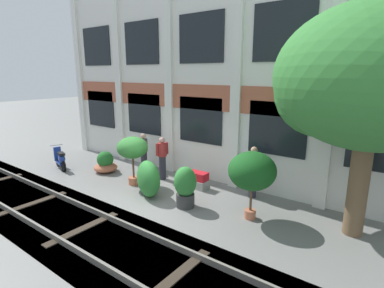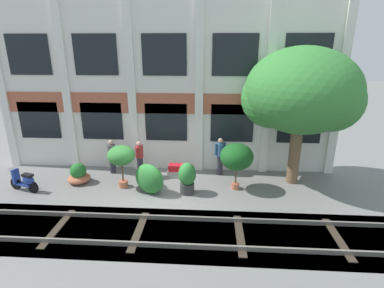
{
  "view_description": "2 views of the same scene",
  "coord_description": "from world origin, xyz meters",
  "px_view_note": "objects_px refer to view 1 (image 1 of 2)",
  "views": [
    {
      "loc": [
        6.31,
        -6.28,
        3.97
      ],
      "look_at": [
        0.88,
        1.05,
        1.8
      ],
      "focal_mm": 28.0,
      "sensor_mm": 36.0,
      "label": 1
    },
    {
      "loc": [
        1.99,
        -10.18,
        5.57
      ],
      "look_at": [
        1.24,
        1.56,
        1.64
      ],
      "focal_mm": 28.0,
      "sensor_mm": 36.0,
      "label": 2
    }
  ],
  "objects_px": {
    "resident_by_doorway": "(162,157)",
    "resident_near_plants": "(253,170)",
    "potted_plant_fluted_column": "(185,186)",
    "potted_plant_tall_urn": "(252,171)",
    "broadleaf_tree": "(372,82)",
    "resident_watching_tracks": "(144,151)",
    "scooter_near_curb": "(61,159)",
    "topiary_hedge": "(148,179)",
    "potted_plant_low_pan": "(132,149)",
    "potted_plant_wide_bowl": "(105,164)",
    "potted_plant_square_trough": "(198,180)"
  },
  "relations": [
    {
      "from": "resident_by_doorway",
      "to": "resident_near_plants",
      "type": "height_order",
      "value": "resident_near_plants"
    },
    {
      "from": "potted_plant_fluted_column",
      "to": "potted_plant_tall_urn",
      "type": "relative_size",
      "value": 0.66
    },
    {
      "from": "broadleaf_tree",
      "to": "resident_watching_tracks",
      "type": "relative_size",
      "value": 3.55
    },
    {
      "from": "scooter_near_curb",
      "to": "resident_by_doorway",
      "type": "bearing_deg",
      "value": -142.3
    },
    {
      "from": "topiary_hedge",
      "to": "resident_near_plants",
      "type": "bearing_deg",
      "value": 34.73
    },
    {
      "from": "potted_plant_low_pan",
      "to": "resident_watching_tracks",
      "type": "distance_m",
      "value": 1.71
    },
    {
      "from": "broadleaf_tree",
      "to": "potted_plant_wide_bowl",
      "type": "bearing_deg",
      "value": -176.01
    },
    {
      "from": "potted_plant_wide_bowl",
      "to": "potted_plant_tall_urn",
      "type": "relative_size",
      "value": 0.49
    },
    {
      "from": "scooter_near_curb",
      "to": "resident_by_doorway",
      "type": "distance_m",
      "value": 4.58
    },
    {
      "from": "potted_plant_square_trough",
      "to": "scooter_near_curb",
      "type": "height_order",
      "value": "scooter_near_curb"
    },
    {
      "from": "broadleaf_tree",
      "to": "potted_plant_fluted_column",
      "type": "relative_size",
      "value": 4.39
    },
    {
      "from": "potted_plant_wide_bowl",
      "to": "resident_watching_tracks",
      "type": "xyz_separation_m",
      "value": [
        1.11,
        1.1,
        0.49
      ]
    },
    {
      "from": "potted_plant_square_trough",
      "to": "topiary_hedge",
      "type": "distance_m",
      "value": 1.81
    },
    {
      "from": "potted_plant_wide_bowl",
      "to": "resident_watching_tracks",
      "type": "height_order",
      "value": "resident_watching_tracks"
    },
    {
      "from": "potted_plant_low_pan",
      "to": "potted_plant_tall_urn",
      "type": "distance_m",
      "value": 4.58
    },
    {
      "from": "potted_plant_fluted_column",
      "to": "topiary_hedge",
      "type": "distance_m",
      "value": 1.48
    },
    {
      "from": "broadleaf_tree",
      "to": "potted_plant_tall_urn",
      "type": "bearing_deg",
      "value": -161.89
    },
    {
      "from": "scooter_near_curb",
      "to": "resident_by_doorway",
      "type": "height_order",
      "value": "resident_by_doorway"
    },
    {
      "from": "potted_plant_tall_urn",
      "to": "resident_watching_tracks",
      "type": "xyz_separation_m",
      "value": [
        -5.45,
        1.27,
        -0.54
      ]
    },
    {
      "from": "potted_plant_tall_urn",
      "to": "resident_watching_tracks",
      "type": "relative_size",
      "value": 1.23
    },
    {
      "from": "resident_by_doorway",
      "to": "resident_near_plants",
      "type": "xyz_separation_m",
      "value": [
        3.5,
        0.47,
        0.04
      ]
    },
    {
      "from": "potted_plant_square_trough",
      "to": "potted_plant_tall_urn",
      "type": "bearing_deg",
      "value": -21.65
    },
    {
      "from": "potted_plant_square_trough",
      "to": "scooter_near_curb",
      "type": "bearing_deg",
      "value": -163.48
    },
    {
      "from": "broadleaf_tree",
      "to": "resident_watching_tracks",
      "type": "bearing_deg",
      "value": 176.59
    },
    {
      "from": "potted_plant_low_pan",
      "to": "scooter_near_curb",
      "type": "xyz_separation_m",
      "value": [
        -3.76,
        -0.63,
        -0.89
      ]
    },
    {
      "from": "potted_plant_wide_bowl",
      "to": "resident_by_doorway",
      "type": "bearing_deg",
      "value": 16.89
    },
    {
      "from": "potted_plant_square_trough",
      "to": "topiary_hedge",
      "type": "xyz_separation_m",
      "value": [
        -0.9,
        -1.54,
        0.32
      ]
    },
    {
      "from": "broadleaf_tree",
      "to": "scooter_near_curb",
      "type": "xyz_separation_m",
      "value": [
        -10.78,
        -1.54,
        -3.33
      ]
    },
    {
      "from": "potted_plant_tall_urn",
      "to": "resident_near_plants",
      "type": "xyz_separation_m",
      "value": [
        -0.6,
        1.39,
        -0.46
      ]
    },
    {
      "from": "potted_plant_fluted_column",
      "to": "resident_near_plants",
      "type": "bearing_deg",
      "value": 54.81
    },
    {
      "from": "scooter_near_curb",
      "to": "resident_near_plants",
      "type": "height_order",
      "value": "resident_near_plants"
    },
    {
      "from": "potted_plant_low_pan",
      "to": "resident_by_doorway",
      "type": "bearing_deg",
      "value": 65.07
    },
    {
      "from": "potted_plant_low_pan",
      "to": "resident_near_plants",
      "type": "distance_m",
      "value": 4.27
    },
    {
      "from": "broadleaf_tree",
      "to": "potted_plant_fluted_column",
      "type": "bearing_deg",
      "value": -163.61
    },
    {
      "from": "potted_plant_wide_bowl",
      "to": "potted_plant_low_pan",
      "type": "bearing_deg",
      "value": -8.18
    },
    {
      "from": "broadleaf_tree",
      "to": "potted_plant_square_trough",
      "type": "bearing_deg",
      "value": 177.78
    },
    {
      "from": "potted_plant_square_trough",
      "to": "potted_plant_wide_bowl",
      "type": "relative_size",
      "value": 0.85
    },
    {
      "from": "broadleaf_tree",
      "to": "resident_watching_tracks",
      "type": "distance_m",
      "value": 8.43
    },
    {
      "from": "potted_plant_tall_urn",
      "to": "resident_watching_tracks",
      "type": "bearing_deg",
      "value": 166.87
    },
    {
      "from": "resident_watching_tracks",
      "to": "resident_near_plants",
      "type": "distance_m",
      "value": 4.85
    },
    {
      "from": "topiary_hedge",
      "to": "broadleaf_tree",
      "type": "bearing_deg",
      "value": 13.03
    },
    {
      "from": "potted_plant_low_pan",
      "to": "potted_plant_fluted_column",
      "type": "height_order",
      "value": "potted_plant_low_pan"
    },
    {
      "from": "scooter_near_curb",
      "to": "potted_plant_tall_urn",
      "type": "bearing_deg",
      "value": -158.59
    },
    {
      "from": "potted_plant_wide_bowl",
      "to": "resident_near_plants",
      "type": "bearing_deg",
      "value": 11.52
    },
    {
      "from": "potted_plant_square_trough",
      "to": "resident_near_plants",
      "type": "xyz_separation_m",
      "value": [
        1.9,
        0.39,
        0.64
      ]
    },
    {
      "from": "potted_plant_low_pan",
      "to": "potted_plant_square_trough",
      "type": "relative_size",
      "value": 2.22
    },
    {
      "from": "potted_plant_fluted_column",
      "to": "resident_near_plants",
      "type": "xyz_separation_m",
      "value": [
        1.32,
        1.87,
        0.25
      ]
    },
    {
      "from": "resident_near_plants",
      "to": "topiary_hedge",
      "type": "bearing_deg",
      "value": -77.14
    },
    {
      "from": "potted_plant_low_pan",
      "to": "potted_plant_fluted_column",
      "type": "distance_m",
      "value": 2.77
    },
    {
      "from": "potted_plant_square_trough",
      "to": "potted_plant_tall_urn",
      "type": "height_order",
      "value": "potted_plant_tall_urn"
    }
  ]
}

